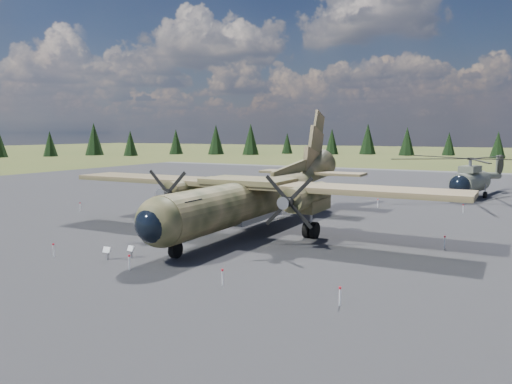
% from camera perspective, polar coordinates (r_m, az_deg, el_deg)
% --- Properties ---
extents(ground, '(500.00, 500.00, 0.00)m').
position_cam_1_polar(ground, '(40.22, -3.32, -3.94)').
color(ground, brown).
rests_on(ground, ground).
extents(apron, '(120.00, 120.00, 0.04)m').
position_cam_1_polar(apron, '(48.90, 2.82, -2.02)').
color(apron, '#59595D').
rests_on(apron, ground).
extents(transport_plane, '(31.12, 28.35, 10.30)m').
position_cam_1_polar(transport_plane, '(38.03, -0.09, -0.04)').
color(transport_plane, '#363C20').
rests_on(transport_plane, ground).
extents(helicopter_near, '(21.98, 23.22, 4.70)m').
position_cam_1_polar(helicopter_near, '(61.97, 23.39, 2.39)').
color(helicopter_near, slate).
rests_on(helicopter_near, ground).
extents(info_placard_left, '(0.51, 0.28, 0.76)m').
position_cam_1_polar(info_placard_left, '(30.98, -14.10, -6.43)').
color(info_placard_left, gray).
rests_on(info_placard_left, ground).
extents(info_placard_right, '(0.52, 0.25, 0.79)m').
position_cam_1_polar(info_placard_right, '(30.88, -16.66, -6.50)').
color(info_placard_right, gray).
rests_on(info_placard_right, ground).
extents(barrier_fence, '(33.12, 29.62, 0.85)m').
position_cam_1_polar(barrier_fence, '(40.30, -3.94, -3.19)').
color(barrier_fence, white).
rests_on(barrier_fence, ground).
extents(treeline, '(290.38, 293.95, 11.00)m').
position_cam_1_polar(treeline, '(39.01, 0.10, 2.82)').
color(treeline, black).
rests_on(treeline, ground).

